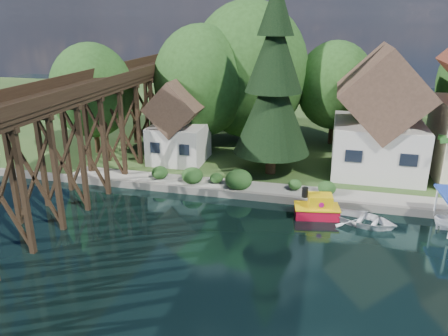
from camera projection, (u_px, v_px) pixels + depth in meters
The scene contains 12 objects.
ground at pixel (271, 255), 26.59m from camera, with size 140.00×140.00×0.00m, color black.
bank at pixel (308, 123), 57.59m from camera, with size 140.00×52.00×0.50m, color #28471C.
seawall at pixel (339, 205), 32.89m from camera, with size 60.00×0.40×0.62m, color slate.
promenade at pixel (366, 198), 33.55m from camera, with size 50.00×2.60×0.06m, color gray.
trestle_bridge at pixel (74, 133), 33.16m from camera, with size 4.12×44.18×9.30m.
house_left at pixel (380, 120), 37.90m from camera, with size 7.64×8.64×11.02m.
shed at pixel (179, 127), 41.06m from camera, with size 5.09×5.40×7.85m.
bg_trees at pixel (314, 84), 43.35m from camera, with size 49.90×13.30×10.57m.
shrubs at pixel (232, 178), 35.68m from camera, with size 15.76×2.47×1.70m.
conifer at pixel (274, 85), 36.27m from camera, with size 6.59×6.59×16.23m.
tugboat at pixel (317, 208), 31.39m from camera, with size 3.42×2.23×2.31m.
boat_white_a at pixel (364, 218), 30.35m from camera, with size 3.16×4.43×0.92m, color white.
Camera 1 is at (2.80, -23.27, 13.94)m, focal length 35.00 mm.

